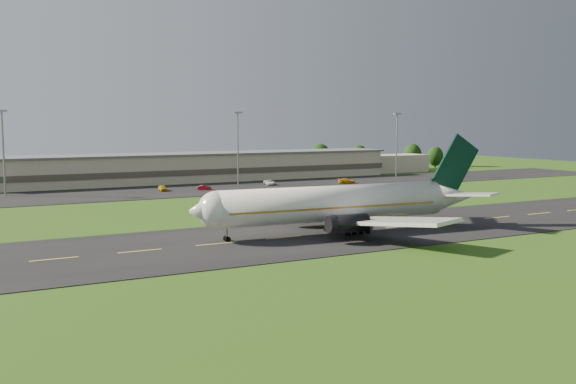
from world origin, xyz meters
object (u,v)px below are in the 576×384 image
service_vehicle_a (163,188)px  service_vehicle_c (270,182)px  airliner (338,204)px  light_mast_centre (238,139)px  light_mast_west (3,142)px  service_vehicle_d (347,181)px  service_vehicle_b (204,188)px  light_mast_east (397,137)px  terminal (221,167)px

service_vehicle_a → service_vehicle_c: (30.95, 1.36, -0.04)m
airliner → light_mast_centre: light_mast_centre is taller
light_mast_west → light_mast_centre: same height
service_vehicle_a → service_vehicle_d: 52.46m
service_vehicle_c → service_vehicle_b: bearing=-162.3°
service_vehicle_a → light_mast_east: bearing=9.3°
service_vehicle_a → service_vehicle_d: bearing=-1.3°
service_vehicle_c → service_vehicle_d: service_vehicle_d is taller
light_mast_east → service_vehicle_d: size_ratio=4.18×
service_vehicle_c → terminal: bearing=111.4°
light_mast_east → light_mast_west: bearing=180.0°
service_vehicle_b → service_vehicle_d: size_ratio=0.75×
airliner → terminal: airliner is taller
service_vehicle_a → service_vehicle_b: service_vehicle_a is taller
airliner → light_mast_east: (72.46, 80.06, 8.08)m
service_vehicle_a → terminal: bearing=46.8°
airliner → light_mast_centre: (17.46, 80.06, 8.08)m
light_mast_east → service_vehicle_c: 49.64m
light_mast_west → service_vehicle_b: 48.85m
light_mast_west → service_vehicle_a: light_mast_west is taller
light_mast_east → service_vehicle_a: light_mast_east is taller
light_mast_centre → service_vehicle_a: light_mast_centre is taller
airliner → service_vehicle_c: airliner is taller
terminal → light_mast_west: light_mast_west is taller
terminal → service_vehicle_b: (-15.05, -25.81, -3.29)m
airliner → service_vehicle_b: 70.65m
airliner → service_vehicle_a: size_ratio=12.00×
light_mast_east → service_vehicle_d: bearing=-155.7°
light_mast_centre → service_vehicle_a: 27.50m
terminal → service_vehicle_a: size_ratio=33.91×
light_mast_west → service_vehicle_d: size_ratio=4.18×
airliner → service_vehicle_d: bearing=60.2°
light_mast_east → service_vehicle_c: (-47.86, -5.55, -11.95)m
service_vehicle_a → service_vehicle_c: size_ratio=0.86×
light_mast_west → light_mast_centre: size_ratio=1.00×
light_mast_centre → service_vehicle_c: light_mast_centre is taller
light_mast_east → light_mast_centre: bearing=180.0°
light_mast_west → service_vehicle_c: (67.14, -5.55, -11.95)m
light_mast_centre → light_mast_east: bearing=0.0°
terminal → light_mast_west: 64.10m
airliner → light_mast_west: (-42.54, 80.06, 8.08)m
service_vehicle_d → airliner: bearing=166.7°
light_mast_west → terminal: bearing=14.8°
terminal → service_vehicle_d: 39.16m
terminal → service_vehicle_d: size_ratio=29.80×
service_vehicle_c → service_vehicle_d: size_ratio=1.02×
light_mast_centre → service_vehicle_b: light_mast_centre is taller
service_vehicle_a → airliner: bearing=-80.7°
service_vehicle_a → service_vehicle_d: (52.21, -5.09, -0.02)m
light_mast_east → service_vehicle_c: size_ratio=4.08×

